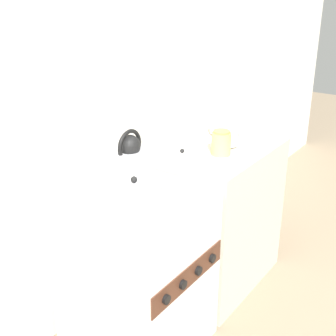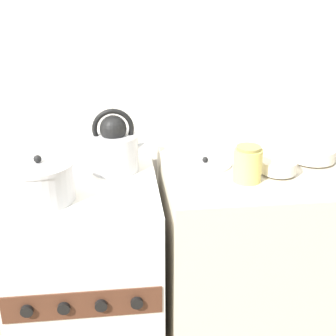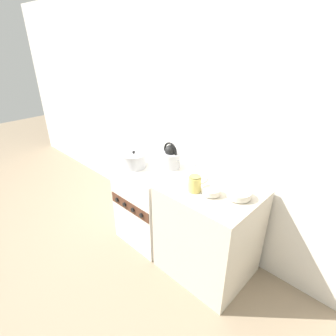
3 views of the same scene
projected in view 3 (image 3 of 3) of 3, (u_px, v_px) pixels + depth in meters
ground_plane at (133, 248)px, 2.78m from camera, size 12.00×12.00×0.00m
wall_back at (180, 119)px, 2.69m from camera, size 7.00×0.06×2.50m
stove at (153, 203)px, 2.79m from camera, size 0.58×0.63×0.85m
counter at (208, 231)px, 2.36m from camera, size 0.77×0.65×0.88m
kettle at (170, 158)px, 2.56m from camera, size 0.24×0.20×0.26m
cooking_pot at (134, 160)px, 2.58m from camera, size 0.24×0.24×0.17m
enamel_bowl at (239, 194)px, 2.03m from camera, size 0.18×0.18×0.06m
small_ceramic_bowl at (211, 191)px, 2.07m from camera, size 0.14×0.14×0.06m
storage_jar at (195, 184)px, 2.11m from camera, size 0.11×0.11×0.14m
loose_pot_lid at (195, 178)px, 2.32m from camera, size 0.21×0.21×0.03m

